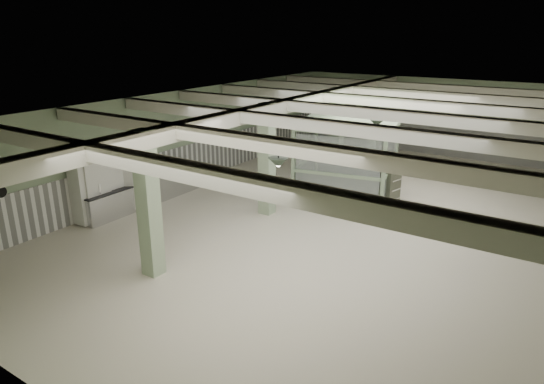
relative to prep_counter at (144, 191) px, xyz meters
The scene contains 31 objects.
floor 7.05m from the prep_counter, 21.69° to the left, with size 20.00×20.00×0.00m, color beige.
ceiling 7.71m from the prep_counter, 21.69° to the left, with size 14.00×20.00×0.02m, color white.
wall_back 14.26m from the prep_counter, 62.57° to the left, with size 14.00×0.02×3.60m, color #97AF8C.
wall_front 9.97m from the prep_counter, 48.52° to the right, with size 14.00×0.02×3.60m, color #97AF8C.
wall_left 2.96m from the prep_counter, 100.03° to the left, with size 0.02×20.00×3.60m, color #97AF8C.
wainscot_left 2.65m from the prep_counter, 99.49° to the left, with size 0.05×19.90×1.50m, color white.
wainscot_back 14.18m from the prep_counter, 62.52° to the left, with size 13.90×0.05×1.50m, color white.
girder 5.62m from the prep_counter, 32.78° to the left, with size 0.45×19.90×0.40m, color beige.
beam_a 8.69m from the prep_counter, 36.83° to the right, with size 13.90×0.35×0.32m, color beige.
beam_b 7.57m from the prep_counter, 20.14° to the right, with size 13.90×0.35×0.32m, color beige.
beam_c 7.18m from the prep_counter, ahead, with size 13.90×0.35×0.32m, color beige.
beam_d 7.64m from the prep_counter, 21.69° to the left, with size 13.90×0.35×0.32m, color beige.
beam_e 8.81m from the prep_counter, 37.96° to the left, with size 13.90×0.35×0.32m, color beige.
beam_f 10.46m from the prep_counter, 49.29° to the left, with size 13.90×0.35×0.32m, color beige.
beam_g 12.39m from the prep_counter, 57.08° to the left, with size 13.90×0.35×0.32m, color beige.
column_a 5.45m from the prep_counter, 40.07° to the right, with size 0.42×0.42×3.60m, color #9AB28F.
column_b 4.55m from the prep_counter, 21.62° to the left, with size 0.42×0.42×3.60m, color #9AB28F.
column_c 7.85m from the prep_counter, 58.53° to the left, with size 0.42×0.42×3.60m, color #9AB28F.
column_d 11.42m from the prep_counter, 69.14° to the left, with size 0.42×0.42×3.60m, color #9AB28F.
pendant_front 7.88m from the prep_counter, 18.81° to the right, with size 0.44×0.44×0.22m, color #2C3B2E.
pendant_mid 8.12m from the prep_counter, 23.78° to the left, with size 0.44×0.44×0.22m, color #2C3B2E.
pendant_back 11.04m from the prep_counter, 49.01° to the left, with size 0.44×0.44×0.22m, color #2C3B2E.
prep_counter is the anchor object (origin of this frame).
pitcher_near 1.93m from the prep_counter, 88.85° to the right, with size 0.19×0.22×0.29m, color #B7B7BC, non-canonical shape.
pitcher_far 2.08m from the prep_counter, 92.17° to the right, with size 0.16×0.19×0.24m, color #B7B7BC, non-canonical shape.
veg_colander 2.05m from the prep_counter, 92.63° to the left, with size 0.37×0.37×0.17m, color #444349, non-canonical shape.
orange_bowl 1.14m from the prep_counter, 86.57° to the left, with size 0.27×0.27×0.10m, color #B2B2B7.
skillet_far 4.71m from the prep_counter, 94.27° to the right, with size 0.30×0.30×0.04m, color black.
walkin_cooler 1.52m from the prep_counter, 93.44° to the right, with size 1.10×2.31×2.12m.
guard_booth 7.27m from the prep_counter, 41.24° to the left, with size 3.83×3.42×2.70m.
filing_cabinet 8.47m from the prep_counter, 33.29° to the left, with size 0.45×0.64×1.39m, color #515446.
Camera 1 is at (5.86, -13.35, 5.73)m, focal length 32.00 mm.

